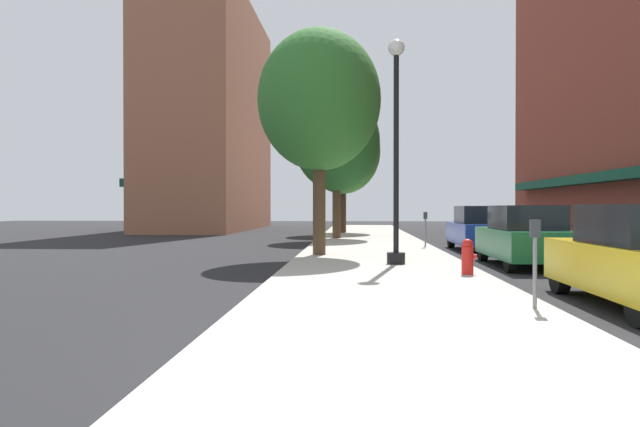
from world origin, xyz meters
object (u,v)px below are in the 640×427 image
car_green (525,237)px  tree_near (319,100)px  tree_mid (337,141)px  parking_meter_near (425,225)px  car_blue (480,229)px  tree_far (343,151)px  lamppost (396,147)px  parking_meter_far (535,252)px  fire_hydrant (468,256)px

car_green → tree_near: bearing=159.7°
tree_mid → tree_near: bearing=-91.3°
parking_meter_near → car_blue: size_ratio=0.30×
tree_near → tree_far: tree_far is taller
lamppost → tree_mid: size_ratio=0.83×
lamppost → parking_meter_near: (1.57, 6.91, -2.25)m
lamppost → tree_mid: (-1.98, 13.10, 1.59)m
parking_meter_near → tree_near: bearing=-133.5°
parking_meter_far → tree_mid: bearing=100.1°
parking_meter_near → tree_far: tree_far is taller
tree_far → car_green: tree_far is taller
tree_near → tree_far: 16.53m
parking_meter_near → car_green: car_green is taller
lamppost → car_blue: 7.84m
lamppost → tree_mid: bearing=98.6°
lamppost → parking_meter_far: bearing=-77.0°
parking_meter_near → tree_near: 6.80m
parking_meter_near → car_green: 6.51m
parking_meter_far → tree_far: 26.77m
fire_hydrant → car_green: (2.10, 3.05, 0.29)m
parking_meter_near → car_blue: (1.95, -0.32, -0.14)m
tree_mid → car_green: tree_mid is taller
lamppost → fire_hydrant: size_ratio=7.47×
parking_meter_near → tree_far: (-3.38, 12.55, 3.98)m
lamppost → tree_far: tree_far is taller
fire_hydrant → tree_far: (-3.24, 21.80, 4.41)m
car_blue → car_green: bearing=-91.6°
fire_hydrant → tree_near: size_ratio=0.11×
fire_hydrant → lamppost: bearing=121.2°
tree_near → car_blue: bearing=32.6°
parking_meter_near → tree_mid: tree_mid is taller
car_green → car_blue: 5.89m
car_green → tree_mid: bearing=114.9°
car_green → parking_meter_near: bearing=108.4°
fire_hydrant → car_blue: bearing=76.8°
fire_hydrant → tree_mid: bearing=102.4°
tree_near → tree_mid: 10.18m
tree_mid → parking_meter_far: bearing=-79.9°
fire_hydrant → car_blue: 9.19m
parking_meter_near → tree_near: (-3.78, -3.98, 4.01)m
fire_hydrant → tree_far: tree_far is taller
tree_mid → tree_far: 6.36m
tree_far → car_blue: size_ratio=1.71×
tree_near → car_green: bearing=-21.3°
parking_meter_far → car_blue: 13.54m
fire_hydrant → parking_meter_far: parking_meter_far is taller
parking_meter_near → parking_meter_far: 13.71m
parking_meter_far → fire_hydrant: bearing=91.9°
parking_meter_near → tree_mid: bearing=119.8°
lamppost → car_blue: (3.52, 6.59, -2.39)m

